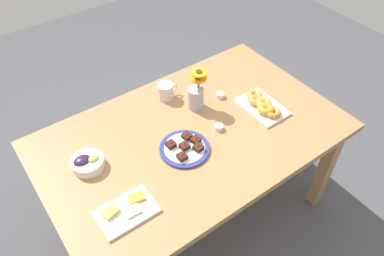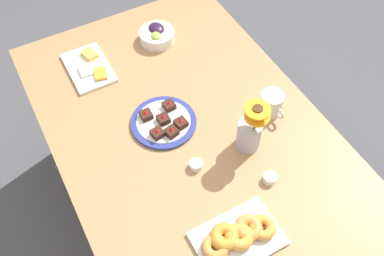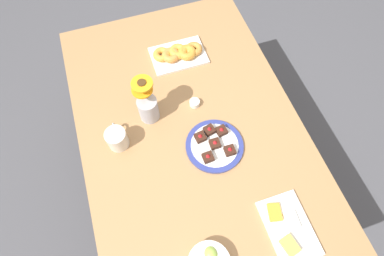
{
  "view_description": "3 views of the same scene",
  "coord_description": "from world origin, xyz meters",
  "px_view_note": "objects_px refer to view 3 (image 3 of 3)",
  "views": [
    {
      "loc": [
        -0.81,
        -1.12,
        2.16
      ],
      "look_at": [
        0.0,
        0.0,
        0.78
      ],
      "focal_mm": 35.0,
      "sensor_mm": 36.0,
      "label": 1
    },
    {
      "loc": [
        0.84,
        -0.46,
        2.07
      ],
      "look_at": [
        0.0,
        0.0,
        0.78
      ],
      "focal_mm": 40.0,
      "sensor_mm": 36.0,
      "label": 2
    },
    {
      "loc": [
        -0.57,
        0.19,
        1.96
      ],
      "look_at": [
        0.0,
        0.0,
        0.78
      ],
      "focal_mm": 28.0,
      "sensor_mm": 36.0,
      "label": 3
    }
  ],
  "objects_px": {
    "dessert_plate": "(214,145)",
    "coffee_mug": "(117,138)",
    "flower_vase": "(148,106)",
    "jam_cup_berry": "(195,103)",
    "cheese_platter": "(288,228)",
    "croissant_platter": "(178,54)",
    "jam_cup_honey": "(144,85)",
    "dining_table": "(192,140)"
  },
  "relations": [
    {
      "from": "jam_cup_berry",
      "to": "flower_vase",
      "type": "bearing_deg",
      "value": 87.57
    },
    {
      "from": "croissant_platter",
      "to": "flower_vase",
      "type": "relative_size",
      "value": 1.16
    },
    {
      "from": "dining_table",
      "to": "cheese_platter",
      "type": "relative_size",
      "value": 6.15
    },
    {
      "from": "dining_table",
      "to": "croissant_platter",
      "type": "xyz_separation_m",
      "value": [
        0.44,
        -0.07,
        0.11
      ]
    },
    {
      "from": "cheese_platter",
      "to": "jam_cup_honey",
      "type": "xyz_separation_m",
      "value": [
        0.83,
        0.37,
        0.01
      ]
    },
    {
      "from": "croissant_platter",
      "to": "flower_vase",
      "type": "xyz_separation_m",
      "value": [
        -0.29,
        0.23,
        0.06
      ]
    },
    {
      "from": "coffee_mug",
      "to": "dining_table",
      "type": "bearing_deg",
      "value": -98.73
    },
    {
      "from": "croissant_platter",
      "to": "dessert_plate",
      "type": "distance_m",
      "value": 0.54
    },
    {
      "from": "croissant_platter",
      "to": "jam_cup_berry",
      "type": "xyz_separation_m",
      "value": [
        -0.3,
        0.01,
        -0.01
      ]
    },
    {
      "from": "croissant_platter",
      "to": "jam_cup_berry",
      "type": "relative_size",
      "value": 5.83
    },
    {
      "from": "croissant_platter",
      "to": "coffee_mug",
      "type": "bearing_deg",
      "value": 134.31
    },
    {
      "from": "jam_cup_honey",
      "to": "jam_cup_berry",
      "type": "distance_m",
      "value": 0.27
    },
    {
      "from": "dining_table",
      "to": "jam_cup_berry",
      "type": "height_order",
      "value": "jam_cup_berry"
    },
    {
      "from": "jam_cup_berry",
      "to": "cheese_platter",
      "type": "bearing_deg",
      "value": -165.92
    },
    {
      "from": "jam_cup_honey",
      "to": "coffee_mug",
      "type": "bearing_deg",
      "value": 144.97
    },
    {
      "from": "cheese_platter",
      "to": "jam_cup_honey",
      "type": "bearing_deg",
      "value": 23.92
    },
    {
      "from": "jam_cup_berry",
      "to": "dessert_plate",
      "type": "height_order",
      "value": "dessert_plate"
    },
    {
      "from": "croissant_platter",
      "to": "dessert_plate",
      "type": "relative_size",
      "value": 1.09
    },
    {
      "from": "dining_table",
      "to": "cheese_platter",
      "type": "bearing_deg",
      "value": -156.81
    },
    {
      "from": "croissant_platter",
      "to": "jam_cup_berry",
      "type": "height_order",
      "value": "croissant_platter"
    },
    {
      "from": "jam_cup_berry",
      "to": "croissant_platter",
      "type": "bearing_deg",
      "value": -2.67
    },
    {
      "from": "cheese_platter",
      "to": "croissant_platter",
      "type": "xyz_separation_m",
      "value": [
        0.96,
        0.15,
        0.01
      ]
    },
    {
      "from": "dessert_plate",
      "to": "coffee_mug",
      "type": "bearing_deg",
      "value": 69.72
    },
    {
      "from": "croissant_platter",
      "to": "jam_cup_honey",
      "type": "bearing_deg",
      "value": 120.97
    },
    {
      "from": "dining_table",
      "to": "flower_vase",
      "type": "xyz_separation_m",
      "value": [
        0.14,
        0.16,
        0.17
      ]
    },
    {
      "from": "coffee_mug",
      "to": "cheese_platter",
      "type": "bearing_deg",
      "value": -136.03
    },
    {
      "from": "dining_table",
      "to": "jam_cup_honey",
      "type": "distance_m",
      "value": 0.36
    },
    {
      "from": "coffee_mug",
      "to": "flower_vase",
      "type": "xyz_separation_m",
      "value": [
        0.09,
        -0.17,
        0.03
      ]
    },
    {
      "from": "coffee_mug",
      "to": "flower_vase",
      "type": "relative_size",
      "value": 0.52
    },
    {
      "from": "cheese_platter",
      "to": "flower_vase",
      "type": "xyz_separation_m",
      "value": [
        0.66,
        0.38,
        0.07
      ]
    },
    {
      "from": "dining_table",
      "to": "flower_vase",
      "type": "bearing_deg",
      "value": 47.88
    },
    {
      "from": "dessert_plate",
      "to": "croissant_platter",
      "type": "bearing_deg",
      "value": 0.01
    },
    {
      "from": "cheese_platter",
      "to": "jam_cup_berry",
      "type": "relative_size",
      "value": 5.42
    },
    {
      "from": "croissant_platter",
      "to": "cheese_platter",
      "type": "bearing_deg",
      "value": -171.11
    },
    {
      "from": "flower_vase",
      "to": "coffee_mug",
      "type": "bearing_deg",
      "value": 119.58
    },
    {
      "from": "cheese_platter",
      "to": "jam_cup_berry",
      "type": "distance_m",
      "value": 0.67
    },
    {
      "from": "coffee_mug",
      "to": "jam_cup_honey",
      "type": "bearing_deg",
      "value": -35.03
    },
    {
      "from": "jam_cup_honey",
      "to": "dining_table",
      "type": "bearing_deg",
      "value": -154.87
    },
    {
      "from": "jam_cup_honey",
      "to": "dessert_plate",
      "type": "distance_m",
      "value": 0.46
    },
    {
      "from": "jam_cup_honey",
      "to": "jam_cup_berry",
      "type": "height_order",
      "value": "same"
    },
    {
      "from": "coffee_mug",
      "to": "jam_cup_berry",
      "type": "height_order",
      "value": "coffee_mug"
    },
    {
      "from": "cheese_platter",
      "to": "croissant_platter",
      "type": "distance_m",
      "value": 0.97
    }
  ]
}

